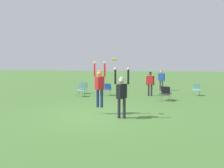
% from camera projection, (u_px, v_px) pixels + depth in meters
% --- Properties ---
extents(ground_plane, '(120.00, 120.00, 0.00)m').
position_uv_depth(ground_plane, '(100.00, 116.00, 9.07)').
color(ground_plane, '#4C7A38').
extents(person_jumping, '(0.55, 0.44, 1.94)m').
position_uv_depth(person_jumping, '(100.00, 84.00, 9.22)').
color(person_jumping, navy).
rests_on(person_jumping, ground_plane).
extents(person_defending, '(0.62, 0.51, 2.00)m').
position_uv_depth(person_defending, '(122.00, 92.00, 8.54)').
color(person_defending, '#2D2D38').
rests_on(person_defending, ground_plane).
extents(frisbee, '(0.24, 0.23, 0.08)m').
position_uv_depth(frisbee, '(114.00, 60.00, 8.93)').
color(frisbee, yellow).
extents(camping_chair_0, '(0.72, 0.77, 0.81)m').
position_uv_depth(camping_chair_0, '(165.00, 92.00, 12.85)').
color(camping_chair_0, gray).
rests_on(camping_chair_0, ground_plane).
extents(camping_chair_1, '(0.53, 0.57, 0.80)m').
position_uv_depth(camping_chair_1, '(107.00, 88.00, 14.91)').
color(camping_chair_1, gray).
rests_on(camping_chair_1, ground_plane).
extents(camping_chair_2, '(0.60, 0.65, 0.81)m').
position_uv_depth(camping_chair_2, '(81.00, 89.00, 14.47)').
color(camping_chair_2, gray).
rests_on(camping_chair_2, ground_plane).
extents(camping_chair_3, '(0.53, 0.56, 0.80)m').
position_uv_depth(camping_chair_3, '(197.00, 89.00, 14.88)').
color(camping_chair_3, gray).
rests_on(camping_chair_3, ground_plane).
extents(camping_chair_4, '(0.63, 0.68, 0.82)m').
position_uv_depth(camping_chair_4, '(84.00, 87.00, 15.90)').
color(camping_chair_4, gray).
rests_on(camping_chair_4, ground_plane).
extents(person_spectator_near, '(0.57, 0.27, 1.63)m').
position_uv_depth(person_spectator_near, '(150.00, 82.00, 14.64)').
color(person_spectator_near, '#2D2D38').
rests_on(person_spectator_near, ground_plane).
extents(person_spectator_far, '(0.56, 0.27, 1.70)m').
position_uv_depth(person_spectator_far, '(161.00, 78.00, 17.60)').
color(person_spectator_far, '#4C4C51').
rests_on(person_spectator_far, ground_plane).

